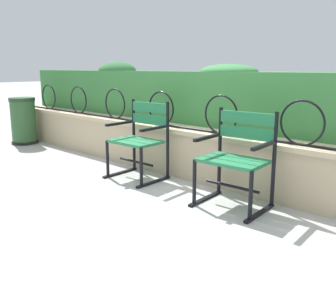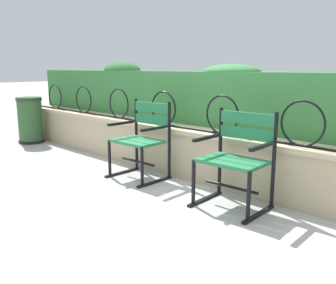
{
  "view_description": "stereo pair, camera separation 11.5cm",
  "coord_description": "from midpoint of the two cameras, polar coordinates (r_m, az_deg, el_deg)",
  "views": [
    {
      "loc": [
        2.39,
        -2.5,
        1.27
      ],
      "look_at": [
        0.0,
        0.1,
        0.55
      ],
      "focal_mm": 39.12,
      "sensor_mm": 36.0,
      "label": 1
    },
    {
      "loc": [
        2.47,
        -2.42,
        1.27
      ],
      "look_at": [
        0.0,
        0.1,
        0.55
      ],
      "focal_mm": 39.12,
      "sensor_mm": 36.0,
      "label": 2
    }
  ],
  "objects": [
    {
      "name": "iron_arch_fence",
      "position": [
        4.16,
        2.81,
        4.4
      ],
      "size": [
        7.63,
        0.02,
        0.42
      ],
      "color": "black",
      "rests_on": "stone_wall"
    },
    {
      "name": "stone_wall",
      "position": [
        4.17,
        5.58,
        -2.12
      ],
      "size": [
        8.19,
        0.41,
        0.57
      ],
      "color": "tan",
      "rests_on": "ground"
    },
    {
      "name": "trash_bin",
      "position": [
        6.67,
        -22.04,
        2.94
      ],
      "size": [
        0.44,
        0.44,
        0.78
      ],
      "color": "#2D562D",
      "rests_on": "ground"
    },
    {
      "name": "park_chair_left",
      "position": [
        4.26,
        -5.1,
        0.66
      ],
      "size": [
        0.61,
        0.54,
        0.89
      ],
      "color": "#237547",
      "rests_on": "ground"
    },
    {
      "name": "hedge_row",
      "position": [
        4.44,
        9.02,
        6.89
      ],
      "size": [
        8.02,
        0.54,
        0.79
      ],
      "color": "#387A3D",
      "rests_on": "stone_wall"
    },
    {
      "name": "park_chair_right",
      "position": [
        3.42,
        9.78,
        -2.17
      ],
      "size": [
        0.64,
        0.55,
        0.89
      ],
      "color": "#237547",
      "rests_on": "ground"
    },
    {
      "name": "ground_plane",
      "position": [
        3.69,
        -1.96,
        -8.64
      ],
      "size": [
        60.0,
        60.0,
        0.0
      ],
      "primitive_type": "plane",
      "color": "#ADADA8"
    }
  ]
}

